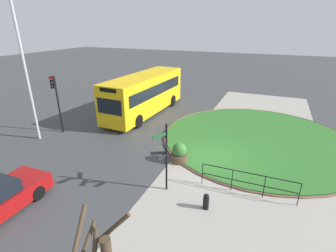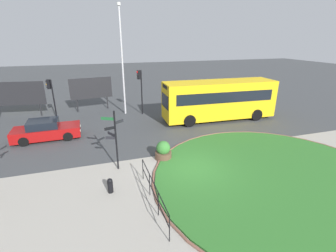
{
  "view_description": "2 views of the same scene",
  "coord_description": "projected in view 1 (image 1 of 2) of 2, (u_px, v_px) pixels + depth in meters",
  "views": [
    {
      "loc": [
        -12.79,
        -2.67,
        7.19
      ],
      "look_at": [
        0.39,
        2.96,
        1.39
      ],
      "focal_mm": 26.86,
      "sensor_mm": 36.0,
      "label": 1
    },
    {
      "loc": [
        -4.65,
        -10.53,
        6.73
      ],
      "look_at": [
        -0.09,
        3.95,
        1.15
      ],
      "focal_mm": 25.71,
      "sensor_mm": 36.0,
      "label": 2
    }
  ],
  "objects": [
    {
      "name": "bollard_foreground",
      "position": [
        206.0,
        201.0,
        10.42
      ],
      "size": [
        0.25,
        0.25,
        0.74
      ],
      "color": "black",
      "rests_on": "ground"
    },
    {
      "name": "lamppost_tall",
      "position": [
        24.0,
        63.0,
        15.19
      ],
      "size": [
        0.32,
        0.32,
        9.44
      ],
      "color": "#B7B7BC",
      "rests_on": "ground"
    },
    {
      "name": "railing_grass_edge",
      "position": [
        248.0,
        180.0,
        11.2
      ],
      "size": [
        0.09,
        4.22,
        1.13
      ],
      "rotation": [
        0.0,
        0.0,
        4.72
      ],
      "color": "black",
      "rests_on": "ground"
    },
    {
      "name": "grass_island",
      "position": [
        257.0,
        138.0,
        16.98
      ],
      "size": [
        12.39,
        12.39,
        0.1
      ],
      "primitive_type": "cylinder",
      "color": "#2D6B28",
      "rests_on": "ground"
    },
    {
      "name": "sidewalk_paving",
      "position": [
        247.0,
        165.0,
        13.85
      ],
      "size": [
        32.0,
        8.08,
        0.02
      ],
      "primitive_type": "cube",
      "color": "#9E998E",
      "rests_on": "ground"
    },
    {
      "name": "bus_yellow",
      "position": [
        145.0,
        93.0,
        21.28
      ],
      "size": [
        9.64,
        2.93,
        3.32
      ],
      "rotation": [
        0.0,
        0.0,
        3.1
      ],
      "color": "yellow",
      "rests_on": "ground"
    },
    {
      "name": "planter_near_signpost",
      "position": [
        179.0,
        153.0,
        14.03
      ],
      "size": [
        0.97,
        0.97,
        1.12
      ],
      "color": "brown",
      "rests_on": "ground"
    },
    {
      "name": "traffic_light_far",
      "position": [
        55.0,
        92.0,
        16.92
      ],
      "size": [
        0.48,
        0.31,
        4.04
      ],
      "rotation": [
        0.0,
        0.0,
        3.38
      ],
      "color": "black",
      "rests_on": "ground"
    },
    {
      "name": "grass_kerb_ring",
      "position": [
        257.0,
        138.0,
        16.98
      ],
      "size": [
        12.7,
        12.7,
        0.11
      ],
      "primitive_type": "torus",
      "color": "brown",
      "rests_on": "ground"
    },
    {
      "name": "ground",
      "position": [
        212.0,
        158.0,
        14.57
      ],
      "size": [
        120.0,
        120.0,
        0.0
      ],
      "primitive_type": "plane",
      "color": "#3D3F42"
    },
    {
      "name": "signpost_directional",
      "position": [
        165.0,
        153.0,
        11.05
      ],
      "size": [
        1.13,
        0.79,
        3.32
      ],
      "color": "black",
      "rests_on": "ground"
    }
  ]
}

